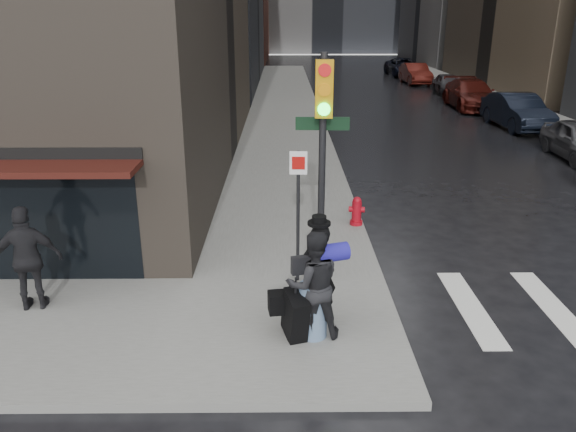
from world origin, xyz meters
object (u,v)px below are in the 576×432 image
man_overcoat (313,281)px  parked_car_3 (471,94)px  fire_hydrant (357,212)px  parked_car_2 (517,111)px  parked_car_4 (448,84)px  traffic_light (321,142)px  man_greycoat (28,258)px  parked_car_5 (415,74)px  parked_car_6 (403,67)px  man_jeans (313,285)px

man_overcoat → parked_car_3: 26.93m
man_overcoat → fire_hydrant: bearing=-122.6°
parked_car_2 → parked_car_4: (0.07, 12.30, -0.13)m
traffic_light → parked_car_2: (10.72, 16.97, -2.24)m
man_greycoat → traffic_light: bearing=-178.2°
man_overcoat → man_greycoat: man_overcoat is taller
fire_hydrant → parked_car_2: bearing=55.1°
man_greycoat → parked_car_4: size_ratio=0.48×
man_greycoat → parked_car_3: (15.75, 24.11, -0.32)m
traffic_light → parked_car_5: traffic_light is taller
fire_hydrant → parked_car_6: 39.26m
traffic_light → parked_car_4: traffic_light is taller
parked_car_5 → parked_car_6: bearing=85.5°
parked_car_2 → parked_car_4: 12.30m
man_greycoat → parked_car_3: man_greycoat is taller
parked_car_6 → man_overcoat: bearing=-106.3°
man_greycoat → man_jeans: bearing=160.3°
man_overcoat → parked_car_2: man_overcoat is taller
man_jeans → traffic_light: (0.22, 1.99, 1.97)m
parked_car_2 → traffic_light: bearing=-124.8°
traffic_light → parked_car_5: bearing=76.4°
parked_car_5 → parked_car_6: parked_car_5 is taller
man_jeans → man_greycoat: size_ratio=0.96×
parked_car_2 → parked_car_4: parked_car_2 is taller
man_overcoat → parked_car_5: bearing=-122.2°
parked_car_3 → parked_car_4: (0.39, 6.15, -0.13)m
traffic_light → parked_car_6: size_ratio=0.82×
parked_car_3 → traffic_light: bearing=-112.6°
parked_car_5 → parked_car_6: (0.30, 6.15, -0.03)m
parked_car_6 → man_greycoat: bearing=-112.9°
parked_car_2 → parked_car_6: (-0.56, 24.60, -0.07)m
man_overcoat → man_jeans: bearing=68.0°
man_jeans → parked_car_5: man_jeans is taller
parked_car_2 → parked_car_5: bearing=90.1°
man_greycoat → parked_car_3: bearing=-131.8°
man_jeans → parked_car_4: size_ratio=0.46×
man_overcoat → parked_car_3: size_ratio=0.35×
parked_car_2 → parked_car_6: 24.61m
parked_car_3 → parked_car_4: parked_car_3 is taller
parked_car_6 → fire_hydrant: bearing=-106.1°
parked_car_3 → man_overcoat: bearing=-111.5°
fire_hydrant → parked_car_3: parked_car_3 is taller
parked_car_2 → man_greycoat: bearing=-134.3°
man_greycoat → parked_car_2: 24.10m
man_greycoat → parked_car_5: size_ratio=0.41×
man_overcoat → parked_car_4: (10.98, 30.91, -0.30)m
parked_car_6 → parked_car_5: bearing=-95.6°
man_overcoat → parked_car_6: 44.43m
man_overcoat → parked_car_2: (10.91, 18.61, -0.16)m
man_overcoat → parked_car_6: bearing=-120.5°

